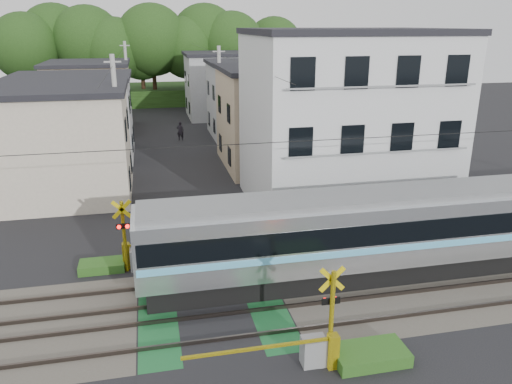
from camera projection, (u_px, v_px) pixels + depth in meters
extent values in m
plane|color=black|center=(213.00, 309.00, 17.53)|extent=(120.00, 120.00, 0.00)
cube|color=#47423A|center=(213.00, 309.00, 17.53)|extent=(120.00, 6.00, 0.00)
cube|color=black|center=(213.00, 309.00, 17.53)|extent=(5.20, 120.00, 0.00)
cube|color=#145126|center=(158.00, 315.00, 17.14)|extent=(1.30, 6.00, 0.00)
cube|color=#145126|center=(265.00, 303.00, 17.91)|extent=(1.30, 6.00, 0.00)
cube|color=#3F3833|center=(220.00, 339.00, 15.75)|extent=(120.00, 0.08, 0.14)
cube|color=#3F3833|center=(214.00, 315.00, 17.05)|extent=(120.00, 0.08, 0.14)
cube|color=#3F3833|center=(211.00, 300.00, 17.97)|extent=(120.00, 0.08, 0.14)
cube|color=#3F3833|center=(206.00, 281.00, 19.27)|extent=(120.00, 0.08, 0.14)
cube|color=black|center=(353.00, 267.00, 19.67)|extent=(16.00, 2.20, 0.83)
cube|color=black|center=(206.00, 286.00, 18.54)|extent=(2.22, 2.04, 0.56)
cube|color=black|center=(483.00, 256.00, 20.89)|extent=(2.22, 2.04, 0.56)
cube|color=silver|center=(356.00, 229.00, 19.15)|extent=(16.67, 2.59, 2.41)
cube|color=black|center=(356.00, 222.00, 19.06)|extent=(16.40, 2.63, 0.82)
cube|color=#5BB9E5|center=(355.00, 237.00, 19.26)|extent=(16.50, 2.62, 0.26)
cube|color=slate|center=(358.00, 197.00, 18.73)|extent=(16.34, 2.13, 0.22)
cube|color=black|center=(134.00, 239.00, 17.36)|extent=(0.10, 2.23, 1.44)
cylinder|color=yellow|center=(331.00, 318.00, 14.32)|extent=(0.14, 0.14, 3.00)
cube|color=yellow|center=(332.00, 279.00, 14.03)|extent=(0.77, 0.05, 0.77)
cube|color=yellow|center=(332.00, 279.00, 14.03)|extent=(0.77, 0.05, 0.77)
cube|color=black|center=(331.00, 301.00, 14.26)|extent=(0.55, 0.05, 0.20)
sphere|color=#FF0C07|center=(325.00, 301.00, 14.28)|extent=(0.16, 0.16, 0.16)
sphere|color=#FF0C07|center=(335.00, 299.00, 14.34)|extent=(0.16, 0.16, 0.16)
cube|color=gray|center=(313.00, 351.00, 14.56)|extent=(0.70, 0.50, 0.90)
cube|color=yellow|center=(333.00, 351.00, 14.40)|extent=(0.30, 0.30, 1.10)
cube|color=yellow|center=(257.00, 348.00, 13.80)|extent=(4.20, 0.08, 0.08)
cylinder|color=yellow|center=(124.00, 237.00, 19.77)|extent=(0.14, 0.14, 3.00)
cube|color=yellow|center=(122.00, 209.00, 19.30)|extent=(0.77, 0.05, 0.77)
cube|color=yellow|center=(122.00, 209.00, 19.30)|extent=(0.77, 0.05, 0.77)
cube|color=black|center=(123.00, 226.00, 19.52)|extent=(0.55, 0.05, 0.20)
sphere|color=#FF0C07|center=(119.00, 227.00, 19.43)|extent=(0.16, 0.16, 0.16)
sphere|color=#FF0C07|center=(127.00, 226.00, 19.50)|extent=(0.16, 0.16, 0.16)
cube|color=gray|center=(139.00, 260.00, 20.21)|extent=(0.70, 0.50, 0.90)
cube|color=yellow|center=(127.00, 256.00, 20.31)|extent=(0.30, 0.30, 1.10)
cube|color=yellow|center=(182.00, 241.00, 20.62)|extent=(4.20, 0.08, 0.08)
cube|color=silver|center=(345.00, 123.00, 26.59)|extent=(10.00, 8.00, 9.00)
cube|color=black|center=(350.00, 31.00, 25.10)|extent=(10.20, 8.16, 0.30)
cube|color=black|center=(299.00, 206.00, 23.08)|extent=(1.10, 0.06, 1.40)
cube|color=black|center=(349.00, 202.00, 23.58)|extent=(1.10, 0.06, 1.40)
cube|color=black|center=(396.00, 199.00, 24.07)|extent=(1.10, 0.06, 1.40)
cube|color=black|center=(442.00, 195.00, 24.56)|extent=(1.10, 0.06, 1.40)
cube|color=gray|center=(374.00, 214.00, 23.82)|extent=(9.00, 0.06, 0.08)
cube|color=black|center=(301.00, 143.00, 22.12)|extent=(1.10, 0.06, 1.40)
cube|color=black|center=(353.00, 140.00, 22.61)|extent=(1.10, 0.06, 1.40)
cube|color=black|center=(402.00, 138.00, 23.11)|extent=(1.10, 0.06, 1.40)
cube|color=black|center=(449.00, 135.00, 23.60)|extent=(1.10, 0.06, 1.40)
cube|color=gray|center=(379.00, 153.00, 22.85)|extent=(9.00, 0.06, 0.08)
cube|color=black|center=(303.00, 74.00, 21.16)|extent=(1.10, 0.06, 1.40)
cube|color=black|center=(357.00, 73.00, 21.65)|extent=(1.10, 0.06, 1.40)
cube|color=black|center=(408.00, 72.00, 22.14)|extent=(1.10, 0.06, 1.40)
cube|color=black|center=(458.00, 71.00, 22.64)|extent=(1.10, 0.06, 1.40)
cube|color=gray|center=(385.00, 87.00, 21.89)|extent=(9.00, 0.06, 0.08)
cube|color=beige|center=(64.00, 145.00, 28.21)|extent=(7.00, 7.00, 6.00)
cube|color=black|center=(57.00, 89.00, 27.20)|extent=(7.35, 7.35, 0.30)
cube|color=black|center=(130.00, 179.00, 27.85)|extent=(0.06, 1.00, 1.20)
cube|color=black|center=(131.00, 163.00, 31.09)|extent=(0.06, 1.00, 1.20)
cube|color=black|center=(126.00, 129.00, 26.95)|extent=(0.06, 1.00, 1.20)
cube|color=black|center=(128.00, 118.00, 30.19)|extent=(0.06, 1.00, 1.20)
cube|color=tan|center=(274.00, 119.00, 34.52)|extent=(7.00, 8.00, 6.50)
cube|color=black|center=(275.00, 69.00, 33.43)|extent=(7.35, 8.40, 0.30)
cube|color=black|center=(229.00, 156.00, 32.58)|extent=(0.06, 1.00, 1.20)
cube|color=black|center=(220.00, 143.00, 36.28)|extent=(0.06, 1.00, 1.20)
cube|color=black|center=(229.00, 113.00, 31.68)|extent=(0.06, 1.00, 1.20)
cube|color=black|center=(219.00, 104.00, 35.38)|extent=(0.06, 1.00, 1.20)
cube|color=#A7A9AC|center=(75.00, 119.00, 36.47)|extent=(8.00, 7.00, 5.80)
cube|color=black|center=(70.00, 76.00, 35.49)|extent=(8.40, 7.35, 0.30)
cube|color=black|center=(133.00, 143.00, 36.18)|extent=(0.06, 1.00, 1.20)
cube|color=black|center=(133.00, 133.00, 39.42)|extent=(0.06, 1.00, 1.20)
cube|color=black|center=(130.00, 104.00, 35.28)|extent=(0.06, 1.00, 1.20)
cube|color=black|center=(131.00, 97.00, 38.52)|extent=(0.06, 1.00, 1.20)
cube|color=#A7A9AC|center=(251.00, 100.00, 43.90)|extent=(7.00, 7.00, 6.20)
cube|color=black|center=(251.00, 62.00, 42.86)|extent=(7.35, 7.35, 0.30)
cube|color=black|center=(214.00, 126.00, 42.15)|extent=(0.06, 1.00, 1.20)
cube|color=black|center=(209.00, 119.00, 45.38)|extent=(0.06, 1.00, 1.20)
cube|color=black|center=(213.00, 93.00, 41.25)|extent=(0.06, 1.00, 1.20)
cube|color=black|center=(208.00, 88.00, 44.49)|extent=(0.06, 1.00, 1.20)
cube|color=tan|center=(90.00, 98.00, 45.73)|extent=(7.00, 8.00, 6.00)
cube|color=black|center=(87.00, 63.00, 44.72)|extent=(7.35, 8.40, 0.30)
cube|color=black|center=(131.00, 119.00, 45.14)|extent=(0.06, 1.00, 1.20)
cube|color=black|center=(132.00, 112.00, 48.84)|extent=(0.06, 1.00, 1.20)
cube|color=black|center=(128.00, 88.00, 44.24)|extent=(0.06, 1.00, 1.20)
cube|color=black|center=(129.00, 83.00, 47.94)|extent=(0.06, 1.00, 1.20)
cube|color=#A7A9AC|center=(225.00, 86.00, 52.98)|extent=(8.00, 7.00, 6.40)
cube|color=black|center=(225.00, 54.00, 51.90)|extent=(8.40, 7.35, 0.30)
cube|color=black|center=(189.00, 108.00, 51.16)|extent=(0.06, 1.00, 1.20)
cube|color=black|center=(187.00, 103.00, 54.40)|extent=(0.06, 1.00, 1.20)
cube|color=black|center=(188.00, 80.00, 50.26)|extent=(0.06, 1.00, 1.20)
cube|color=black|center=(185.00, 77.00, 53.50)|extent=(0.06, 1.00, 1.20)
cube|color=#224316|center=(160.00, 94.00, 63.48)|extent=(40.00, 10.00, 2.00)
cylinder|color=#332114|center=(31.00, 86.00, 57.26)|extent=(0.50, 0.50, 5.41)
sphere|color=#224316|center=(26.00, 47.00, 55.87)|extent=(7.58, 7.58, 7.58)
cylinder|color=#332114|center=(61.00, 80.00, 60.41)|extent=(0.50, 0.50, 5.93)
sphere|color=#224316|center=(55.00, 40.00, 58.89)|extent=(8.31, 8.31, 8.31)
cylinder|color=#332114|center=(92.00, 82.00, 59.27)|extent=(0.50, 0.50, 5.81)
sphere|color=#224316|center=(88.00, 41.00, 57.78)|extent=(8.14, 8.14, 8.14)
cylinder|color=#332114|center=(118.00, 86.00, 58.76)|extent=(0.50, 0.50, 5.16)
sphere|color=#224316|center=(115.00, 49.00, 57.44)|extent=(7.22, 7.22, 7.22)
cylinder|color=#332114|center=(143.00, 84.00, 60.37)|extent=(0.50, 0.50, 5.09)
sphere|color=#224316|center=(141.00, 49.00, 59.07)|extent=(7.12, 7.12, 7.12)
cylinder|color=#332114|center=(155.00, 81.00, 59.68)|extent=(0.50, 0.50, 5.92)
sphere|color=#224316|center=(152.00, 40.00, 58.16)|extent=(8.28, 8.28, 8.28)
cylinder|color=#332114|center=(190.00, 83.00, 60.70)|extent=(0.50, 0.50, 5.21)
sphere|color=#224316|center=(188.00, 48.00, 59.36)|extent=(7.30, 7.30, 7.30)
cylinder|color=#332114|center=(206.00, 79.00, 62.15)|extent=(0.50, 0.50, 5.95)
sphere|color=#224316|center=(205.00, 39.00, 60.63)|extent=(8.33, 8.33, 8.33)
cylinder|color=#332114|center=(232.00, 82.00, 61.00)|extent=(0.50, 0.50, 5.50)
sphere|color=#224316|center=(232.00, 44.00, 59.59)|extent=(7.70, 7.70, 7.70)
cylinder|color=#332114|center=(242.00, 84.00, 64.38)|extent=(0.50, 0.50, 4.24)
sphere|color=#224316|center=(242.00, 57.00, 63.29)|extent=(5.94, 5.94, 5.94)
cylinder|color=#332114|center=(274.00, 79.00, 65.33)|extent=(0.50, 0.50, 5.22)
sphere|color=#224316|center=(274.00, 46.00, 63.99)|extent=(7.31, 7.31, 7.31)
cube|color=black|center=(368.00, 138.00, 18.06)|extent=(60.00, 0.02, 0.02)
cylinder|color=#A5A5A0|center=(118.00, 129.00, 27.59)|extent=(0.26, 0.26, 8.00)
cube|color=#A5A5A0|center=(112.00, 62.00, 26.44)|extent=(0.90, 0.08, 0.08)
cylinder|color=#A5A5A0|center=(220.00, 101.00, 37.33)|extent=(0.26, 0.26, 8.00)
cube|color=#A5A5A0|center=(219.00, 51.00, 36.18)|extent=(0.90, 0.08, 0.08)
cylinder|color=#A5A5A0|center=(128.00, 85.00, 47.02)|extent=(0.26, 0.26, 8.00)
cube|color=#A5A5A0|center=(125.00, 46.00, 45.87)|extent=(0.90, 0.08, 0.08)
cube|color=black|center=(120.00, 54.00, 36.22)|extent=(0.02, 42.00, 0.02)
cube|color=black|center=(216.00, 53.00, 37.63)|extent=(0.02, 42.00, 0.02)
imported|color=black|center=(180.00, 131.00, 42.62)|extent=(0.68, 0.53, 1.64)
cube|color=#2D5E1E|center=(370.00, 355.00, 14.80)|extent=(2.20, 1.20, 0.40)
cube|color=#2D5E1E|center=(102.00, 266.00, 20.27)|extent=(1.80, 1.00, 0.36)
cube|color=#2D5E1E|center=(309.00, 254.00, 21.37)|extent=(1.50, 0.90, 0.30)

